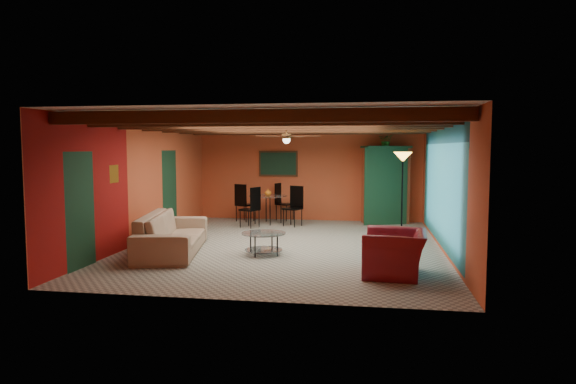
% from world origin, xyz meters
% --- Properties ---
extents(room, '(6.52, 8.01, 2.71)m').
position_xyz_m(room, '(0.00, 0.11, 2.36)').
color(room, gray).
rests_on(room, ground).
extents(sofa, '(1.58, 2.88, 0.80)m').
position_xyz_m(sofa, '(-2.15, -1.08, 0.40)').
color(sofa, '#997A62').
rests_on(sofa, ground).
extents(armchair, '(1.09, 1.22, 0.74)m').
position_xyz_m(armchair, '(2.19, -2.22, 0.37)').
color(armchair, maroon).
rests_on(armchair, ground).
extents(coffee_table, '(1.16, 1.16, 0.45)m').
position_xyz_m(coffee_table, '(-0.29, -0.98, 0.22)').
color(coffee_table, silver).
rests_on(coffee_table, ground).
extents(dining_table, '(2.79, 2.79, 1.09)m').
position_xyz_m(dining_table, '(-1.03, 3.09, 0.55)').
color(dining_table, silver).
rests_on(dining_table, ground).
extents(armoire, '(1.33, 0.97, 2.11)m').
position_xyz_m(armoire, '(2.20, 3.70, 1.05)').
color(armoire, brown).
rests_on(armoire, ground).
extents(floor_lamp, '(0.52, 0.52, 2.03)m').
position_xyz_m(floor_lamp, '(2.48, 0.82, 1.02)').
color(floor_lamp, black).
rests_on(floor_lamp, ground).
extents(ceiling_fan, '(1.50, 1.50, 0.44)m').
position_xyz_m(ceiling_fan, '(0.00, 0.00, 2.36)').
color(ceiling_fan, '#472614').
rests_on(ceiling_fan, ceiling).
extents(painting, '(1.05, 0.03, 0.65)m').
position_xyz_m(painting, '(-0.90, 3.96, 1.65)').
color(painting, black).
rests_on(painting, wall_back).
extents(potted_plant, '(0.48, 0.45, 0.43)m').
position_xyz_m(potted_plant, '(2.20, 3.70, 2.32)').
color(potted_plant, '#26661E').
rests_on(potted_plant, armoire).
extents(vase, '(0.20, 0.20, 0.19)m').
position_xyz_m(vase, '(-1.03, 3.09, 1.19)').
color(vase, orange).
rests_on(vase, dining_table).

